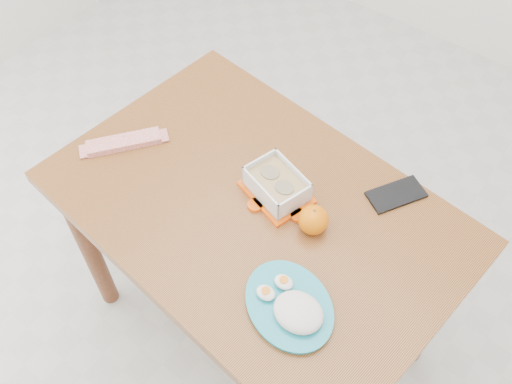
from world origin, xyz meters
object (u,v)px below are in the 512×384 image
Objects in this scene: dining_table at (256,229)px; food_container at (277,185)px; smartphone at (396,194)px; orange_fruit at (313,220)px; rice_plate at (292,306)px.

dining_table is 5.53× the size of food_container.
smartphone is at bearing 48.73° from dining_table.
orange_fruit is 0.25m from smartphone.
dining_table is at bearing 167.42° from rice_plate.
dining_table is 0.16m from food_container.
orange_fruit is at bearing 17.37° from dining_table.
food_container is 0.32m from smartphone.
rice_plate is (0.22, -0.25, -0.02)m from food_container.
smartphone is (0.28, 0.25, 0.12)m from dining_table.
food_container is 0.14m from orange_fruit.
orange_fruit is at bearing -88.28° from smartphone.
dining_table is 0.39m from smartphone.
dining_table is 7.61× the size of smartphone.
dining_table is 0.34m from rice_plate.
smartphone reaches higher than dining_table.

